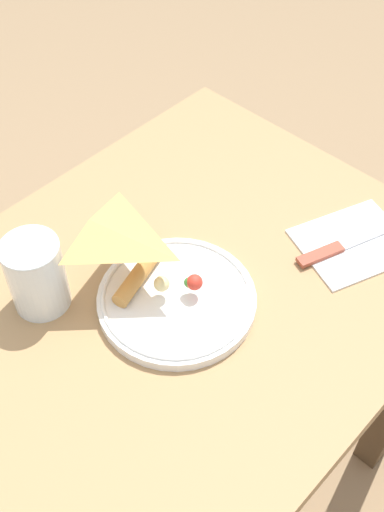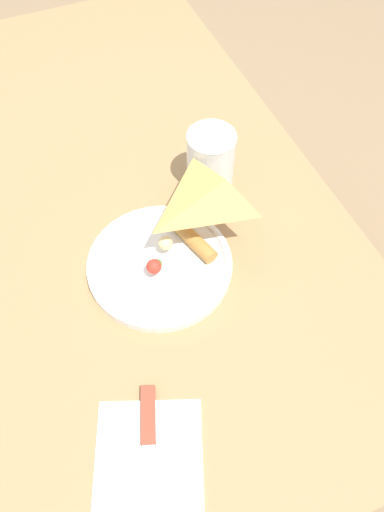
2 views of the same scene
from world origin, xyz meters
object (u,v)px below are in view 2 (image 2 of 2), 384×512
at_px(plate_pizza, 160,262).
at_px(butter_knife, 148,456).
at_px(milk_glass, 210,164).
at_px(dining_table, 137,222).
at_px(napkin_folded, 149,466).

relative_size(plate_pizza, butter_knife, 1.14).
relative_size(milk_glass, butter_knife, 0.58).
relative_size(dining_table, butter_knife, 6.11).
bearing_deg(dining_table, milk_glass, 65.58).
relative_size(napkin_folded, butter_knife, 1.02).
height_order(dining_table, plate_pizza, plate_pizza).
bearing_deg(napkin_folded, dining_table, 163.60).
bearing_deg(butter_knife, dining_table, -176.59).
xyz_separation_m(milk_glass, butter_knife, (0.39, -0.26, -0.05)).
height_order(plate_pizza, butter_knife, plate_pizza).
bearing_deg(dining_table, plate_pizza, -4.72).
bearing_deg(milk_glass, butter_knife, -33.51).
distance_m(milk_glass, napkin_folded, 0.49).
relative_size(dining_table, napkin_folded, 6.01).
height_order(dining_table, napkin_folded, napkin_folded).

